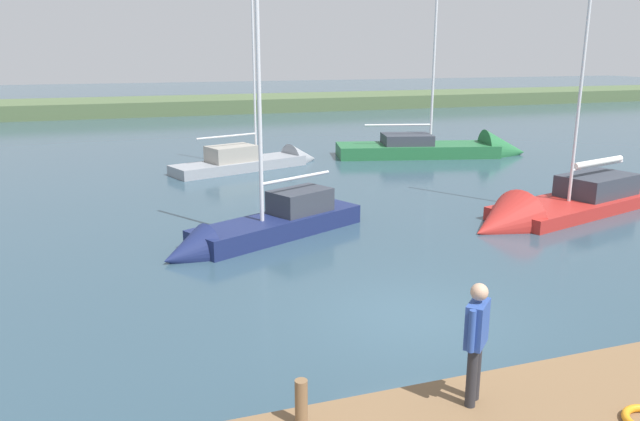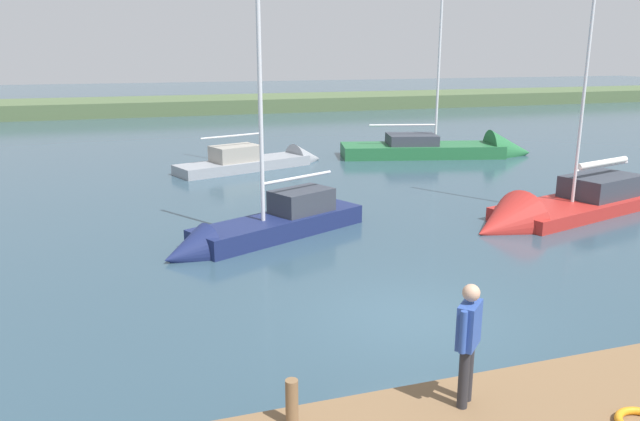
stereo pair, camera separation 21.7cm
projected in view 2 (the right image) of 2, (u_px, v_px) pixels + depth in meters
name	position (u px, v px, depth m)	size (l,w,h in m)	color
ground_plane	(408.00, 318.00, 12.45)	(200.00, 200.00, 0.00)	#2D4756
far_shoreline	(182.00, 112.00, 54.56)	(180.00, 8.00, 2.40)	#4C603D
mooring_post_near	(292.00, 402.00, 7.66)	(0.16, 0.16, 0.62)	brown
sailboat_behind_pier	(555.00, 213.00, 19.86)	(8.62, 4.33, 10.08)	#B22823
sailboat_inner_slip	(263.00, 163.00, 28.55)	(7.65, 4.07, 9.34)	gray
sailboat_far_left	(262.00, 232.00, 17.59)	(6.58, 4.13, 7.97)	navy
sailboat_far_right	(453.00, 152.00, 31.58)	(10.12, 4.74, 10.18)	#236638
person_on_dock	(468.00, 336.00, 7.95)	(0.50, 0.47, 1.70)	#28282D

